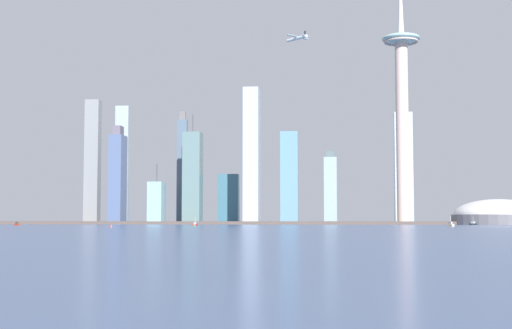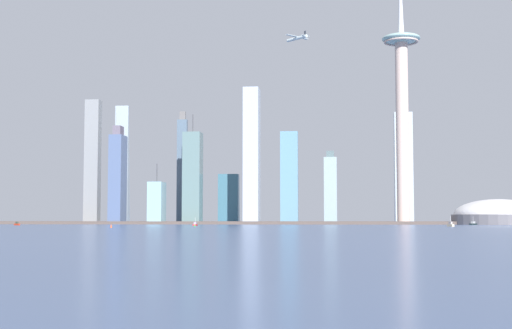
{
  "view_description": "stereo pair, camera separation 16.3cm",
  "coord_description": "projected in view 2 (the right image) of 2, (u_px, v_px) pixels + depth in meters",
  "views": [
    {
      "loc": [
        109.37,
        -415.0,
        6.55
      ],
      "look_at": [
        8.1,
        470.42,
        72.22
      ],
      "focal_mm": 51.95,
      "sensor_mm": 36.0,
      "label": 1
    },
    {
      "loc": [
        109.54,
        -414.98,
        6.55
      ],
      "look_at": [
        8.1,
        470.42,
        72.22
      ],
      "focal_mm": 51.95,
      "sensor_mm": 36.0,
      "label": 2
    }
  ],
  "objects": [
    {
      "name": "ground_plane",
      "position": [
        148.0,
        230.0,
        423.12
      ],
      "size": [
        6000.0,
        6000.0,
        0.0
      ],
      "primitive_type": "plane",
      "color": "#40557F"
    },
    {
      "name": "waterfront_pier",
      "position": [
        252.0,
        223.0,
        915.19
      ],
      "size": [
        718.96,
        63.65,
        3.64
      ],
      "primitive_type": "cube",
      "color": "brown",
      "rests_on": "ground"
    },
    {
      "name": "observation_tower",
      "position": [
        402.0,
        92.0,
        904.01
      ],
      "size": [
        46.87,
        46.87,
        329.18
      ],
      "color": "beige",
      "rests_on": "ground"
    },
    {
      "name": "stadium_dome",
      "position": [
        498.0,
        216.0,
        869.54
      ],
      "size": [
        106.56,
        106.56,
        36.32
      ],
      "color": "slate",
      "rests_on": "ground"
    },
    {
      "name": "skyscraper_0",
      "position": [
        330.0,
        189.0,
        975.42
      ],
      "size": [
        16.79,
        25.21,
        96.04
      ],
      "color": "#91A8AE",
      "rests_on": "ground"
    },
    {
      "name": "skyscraper_1",
      "position": [
        193.0,
        178.0,
        926.19
      ],
      "size": [
        21.91,
        24.32,
        137.91
      ],
      "color": "slate",
      "rests_on": "ground"
    },
    {
      "name": "skyscraper_2",
      "position": [
        229.0,
        199.0,
        1000.62
      ],
      "size": [
        27.28,
        27.07,
        66.69
      ],
      "color": "#3E6E82",
      "rests_on": "ground"
    },
    {
      "name": "skyscraper_3",
      "position": [
        289.0,
        178.0,
        943.24
      ],
      "size": [
        22.29,
        13.83,
        118.05
      ],
      "color": "#5D8DA8",
      "rests_on": "ground"
    },
    {
      "name": "skyscraper_4",
      "position": [
        403.0,
        168.0,
        990.43
      ],
      "size": [
        23.88,
        24.98,
        148.83
      ],
      "color": "#B1C0CA",
      "rests_on": "ground"
    },
    {
      "name": "skyscraper_5",
      "position": [
        124.0,
        165.0,
        1004.11
      ],
      "size": [
        18.21,
        22.29,
        179.1
      ],
      "color": "#9CACB7",
      "rests_on": "ground"
    },
    {
      "name": "skyscraper_6",
      "position": [
        93.0,
        162.0,
        955.68
      ],
      "size": [
        18.37,
        14.36,
        160.67
      ],
      "color": "gray",
      "rests_on": "ground"
    },
    {
      "name": "skyscraper_7",
      "position": [
        118.0,
        178.0,
        922.66
      ],
      "size": [
        16.23,
        27.55,
        122.61
      ],
      "color": "slate",
      "rests_on": "ground"
    },
    {
      "name": "skyscraper_8",
      "position": [
        183.0,
        170.0,
        996.03
      ],
      "size": [
        13.19,
        15.63,
        151.35
      ],
      "color": "slate",
      "rests_on": "ground"
    },
    {
      "name": "skyscraper_9",
      "position": [
        157.0,
        203.0,
        914.67
      ],
      "size": [
        17.66,
        26.93,
        74.82
      ],
      "color": "#89BBC6",
      "rests_on": "ground"
    },
    {
      "name": "skyscraper_10",
      "position": [
        252.0,
        156.0,
        935.51
      ],
      "size": [
        19.44,
        27.86,
        172.35
      ],
      "color": "#AAB9CD",
      "rests_on": "ground"
    },
    {
      "name": "boat_0",
      "position": [
        473.0,
        224.0,
        814.56
      ],
      "size": [
        10.56,
        13.62,
        9.48
      ],
      "rotation": [
        0.0,
        0.0,
        1.0
      ],
      "color": "black",
      "rests_on": "ground"
    },
    {
      "name": "boat_1",
      "position": [
        195.0,
        224.0,
        709.23
      ],
      "size": [
        4.02,
        12.09,
        7.97
      ],
      "rotation": [
        0.0,
        0.0,
        1.62
      ],
      "color": "red",
      "rests_on": "ground"
    },
    {
      "name": "boat_2",
      "position": [
        451.0,
        225.0,
        638.68
      ],
      "size": [
        5.6,
        7.46,
        8.91
      ],
      "rotation": [
        0.0,
        0.0,
        2.09
      ],
      "color": "beige",
      "rests_on": "ground"
    },
    {
      "name": "boat_4",
      "position": [
        17.0,
        224.0,
        769.17
      ],
      "size": [
        7.82,
        5.69,
        3.69
      ],
      "rotation": [
        0.0,
        0.0,
        5.76
      ],
      "color": "red",
      "rests_on": "ground"
    },
    {
      "name": "channel_buoy_0",
      "position": [
        111.0,
        226.0,
        565.06
      ],
      "size": [
        1.59,
        1.59,
        2.79
      ],
      "primitive_type": "cone",
      "color": "#E54C19",
      "rests_on": "ground"
    },
    {
      "name": "channel_buoy_1",
      "position": [
        195.0,
        225.0,
        654.17
      ],
      "size": [
        1.59,
        1.59,
        1.79
      ],
      "primitive_type": "cone",
      "color": "green",
      "rests_on": "ground"
    },
    {
      "name": "airplane",
      "position": [
        297.0,
        38.0,
        939.15
      ],
      "size": [
        30.38,
        30.44,
        8.91
      ],
      "rotation": [
        0.0,
        0.0,
        2.42
      ],
      "color": "silver"
    }
  ]
}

